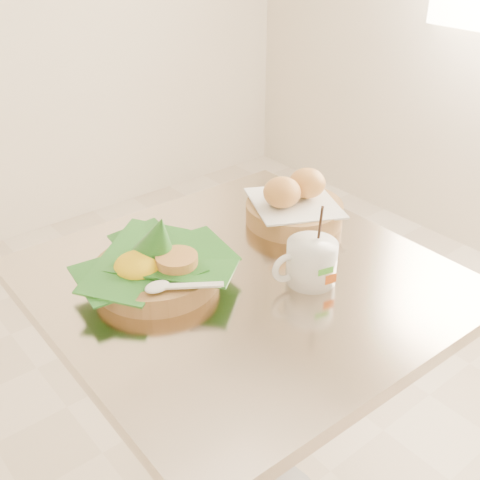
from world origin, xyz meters
TOP-DOWN VIEW (x-y plane):
  - cafe_table at (0.16, 0.02)m, footprint 0.71×0.71m
  - rice_basket at (0.02, 0.11)m, footprint 0.28×0.28m
  - bread_basket at (0.38, 0.12)m, footprint 0.23×0.23m
  - coffee_mug at (0.24, -0.06)m, footprint 0.12×0.10m

SIDE VIEW (x-z plane):
  - cafe_table at x=0.16m, z-range 0.15..0.90m
  - rice_basket at x=0.02m, z-range 0.72..0.86m
  - bread_basket at x=0.38m, z-range 0.73..0.84m
  - coffee_mug at x=0.24m, z-range 0.71..0.87m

